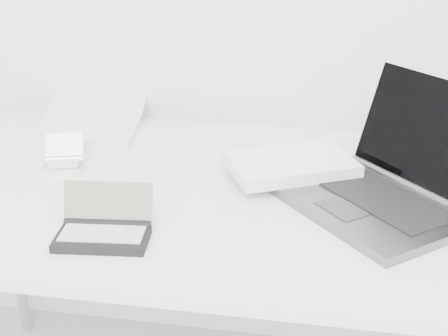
% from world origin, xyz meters
% --- Properties ---
extents(desk, '(1.60, 0.80, 0.73)m').
position_xyz_m(desk, '(0.00, 1.55, 0.68)').
color(desk, white).
rests_on(desk, ground).
extents(laptop_large, '(0.58, 0.48, 0.23)m').
position_xyz_m(laptop_large, '(0.23, 1.56, 0.77)').
color(laptop_large, '#5B5E61').
rests_on(laptop_large, desk).
extents(netbook_open_white, '(0.30, 0.37, 0.06)m').
position_xyz_m(netbook_open_white, '(-0.45, 1.85, 0.75)').
color(netbook_open_white, white).
rests_on(netbook_open_white, desk).
extents(pda_silver, '(0.11, 0.12, 0.06)m').
position_xyz_m(pda_silver, '(-0.41, 1.60, 0.74)').
color(pda_silver, silver).
rests_on(pda_silver, desk).
extents(palmtop_charcoal, '(0.17, 0.13, 0.09)m').
position_xyz_m(palmtop_charcoal, '(-0.21, 1.30, 0.75)').
color(palmtop_charcoal, black).
rests_on(palmtop_charcoal, desk).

